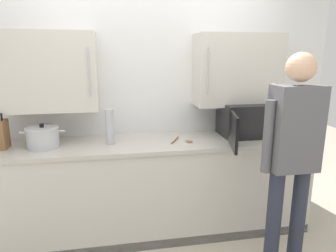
{
  "coord_description": "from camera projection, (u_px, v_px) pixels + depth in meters",
  "views": [
    {
      "loc": [
        -0.32,
        -1.79,
        1.71
      ],
      "look_at": [
        0.15,
        0.82,
        1.08
      ],
      "focal_mm": 32.08,
      "sensor_mm": 36.0,
      "label": 1
    }
  ],
  "objects": [
    {
      "name": "back_wall_tiled",
      "position": [
        147.0,
        87.0,
        2.97
      ],
      "size": [
        3.85,
        0.44,
        2.69
      ],
      "color": "white",
      "rests_on": "ground_plane"
    },
    {
      "name": "microwave_oven",
      "position": [
        248.0,
        120.0,
        2.94
      ],
      "size": [
        0.7,
        0.8,
        0.32
      ],
      "color": "black",
      "rests_on": "counter_unit"
    },
    {
      "name": "knife_block",
      "position": [
        0.0,
        134.0,
        2.53
      ],
      "size": [
        0.11,
        0.15,
        0.32
      ],
      "color": "brown",
      "rests_on": "counter_unit"
    },
    {
      "name": "counter_unit",
      "position": [
        152.0,
        188.0,
        2.89
      ],
      "size": [
        3.04,
        0.65,
        0.93
      ],
      "color": "beige",
      "rests_on": "ground_plane"
    },
    {
      "name": "wooden_spoon",
      "position": [
        182.0,
        141.0,
        2.77
      ],
      "size": [
        0.21,
        0.19,
        0.02
      ],
      "color": "#A37547",
      "rests_on": "counter_unit"
    },
    {
      "name": "stock_pot",
      "position": [
        43.0,
        137.0,
        2.58
      ],
      "size": [
        0.37,
        0.27,
        0.21
      ],
      "color": "#B7BABF",
      "rests_on": "counter_unit"
    },
    {
      "name": "person_figure",
      "position": [
        292.0,
        151.0,
        2.15
      ],
      "size": [
        0.44,
        0.63,
        1.73
      ],
      "color": "#282D3D",
      "rests_on": "ground_plane"
    },
    {
      "name": "thermos_flask",
      "position": [
        110.0,
        127.0,
        2.66
      ],
      "size": [
        0.08,
        0.08,
        0.32
      ],
      "color": "#B7BABF",
      "rests_on": "counter_unit"
    }
  ]
}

